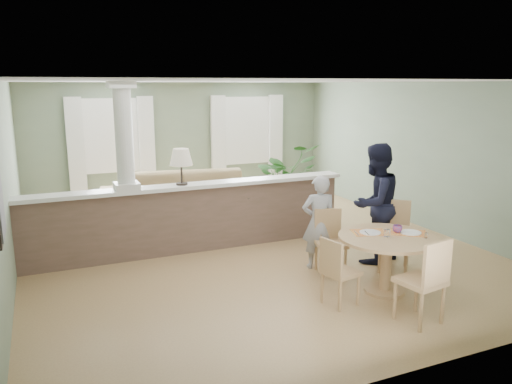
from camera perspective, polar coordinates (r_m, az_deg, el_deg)
name	(u,v)px	position (r m, az deg, el deg)	size (l,w,h in m)	color
ground	(249,247)	(8.35, -0.85, -6.33)	(8.00, 8.00, 0.00)	tan
room_shell	(232,135)	(8.53, -2.71, 6.53)	(7.02, 8.02, 2.71)	gray
pony_wall	(187,209)	(8.02, -7.94, -1.96)	(5.32, 0.38, 2.70)	brown
sofa	(184,198)	(9.91, -8.20, -0.63)	(3.22, 1.26, 0.94)	olive
houseplant	(285,178)	(10.41, 3.37, 1.57)	(1.32, 1.15, 1.47)	#2E6127
dining_table	(387,248)	(6.66, 14.77, -6.16)	(1.25, 1.25, 0.85)	tan
chair_far_boy	(330,238)	(7.24, 8.41, -5.24)	(0.50, 0.50, 0.91)	tan
chair_far_man	(394,232)	(7.56, 15.52, -4.39)	(0.64, 0.64, 1.00)	tan
chair_near	(426,278)	(5.92, 18.89, -9.27)	(0.52, 0.52, 1.01)	tan
chair_side	(337,269)	(6.18, 9.23, -8.68)	(0.46, 0.46, 0.85)	tan
child_person	(319,222)	(7.32, 7.19, -3.43)	(0.51, 0.33, 1.39)	#99999E
man_person	(375,203)	(7.69, 13.42, -1.28)	(0.88, 0.69, 1.81)	black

